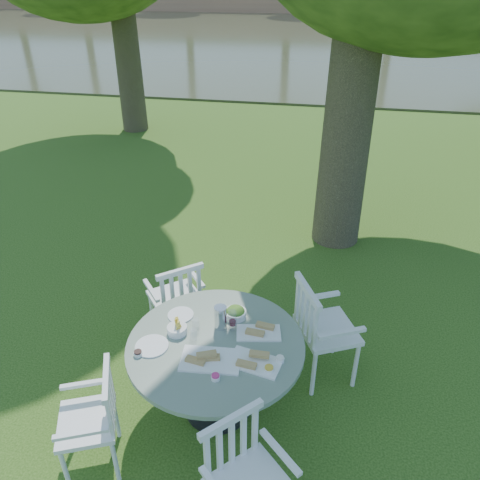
% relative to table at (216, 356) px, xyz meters
% --- Properties ---
extents(ground, '(140.00, 140.00, 0.00)m').
position_rel_table_xyz_m(ground, '(-0.08, 1.20, -0.59)').
color(ground, '#1D3D0C').
rests_on(ground, ground).
extents(table, '(1.39, 1.39, 0.73)m').
position_rel_table_xyz_m(table, '(0.00, 0.00, 0.00)').
color(table, black).
rests_on(table, ground).
extents(chair_ne, '(0.64, 0.66, 1.00)m').
position_rel_table_xyz_m(chair_ne, '(0.77, 0.54, -0.01)').
color(chair_ne, white).
rests_on(chair_ne, ground).
extents(chair_nw, '(0.62, 0.62, 0.90)m').
position_rel_table_xyz_m(chair_nw, '(-0.56, 0.76, -0.06)').
color(chair_nw, white).
rests_on(chair_nw, ground).
extents(chair_sw, '(0.55, 0.56, 0.86)m').
position_rel_table_xyz_m(chair_sw, '(-0.72, -0.64, -0.08)').
color(chair_sw, white).
rests_on(chair_sw, ground).
extents(chair_se, '(0.63, 0.63, 0.91)m').
position_rel_table_xyz_m(chair_se, '(0.38, -0.88, -0.06)').
color(chair_se, white).
rests_on(chair_se, ground).
extents(tableware, '(1.15, 0.82, 0.20)m').
position_rel_table_xyz_m(tableware, '(-0.01, 0.06, 0.18)').
color(tableware, white).
rests_on(tableware, table).
extents(river, '(100.00, 28.00, 0.12)m').
position_rel_table_xyz_m(river, '(-0.08, 24.20, -0.59)').
color(river, '#343821').
rests_on(river, ground).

